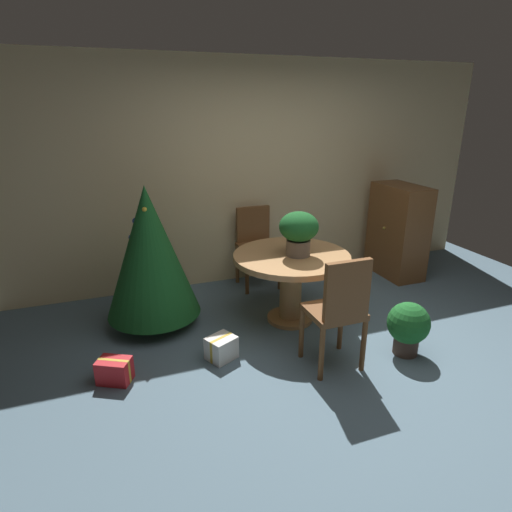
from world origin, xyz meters
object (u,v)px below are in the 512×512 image
Objects in this scene: wooden_chair_near at (339,308)px; holiday_tree at (150,252)px; gift_box_cream at (221,348)px; gift_box_red at (115,371)px; flower_vase at (299,230)px; potted_plant at (408,326)px; wooden_cabinet at (398,231)px; wooden_chair_far at (256,241)px; round_dining_table at (291,270)px.

holiday_tree is at bearing 135.22° from wooden_chair_near.
gift_box_cream reaches higher than gift_box_red.
gift_box_red is (-1.79, -0.42, -0.87)m from flower_vase.
wooden_chair_near is 0.76m from potted_plant.
holiday_tree is 2.91× the size of potted_plant.
wooden_cabinet reaches higher than gift_box_red.
wooden_chair_near reaches higher than wooden_chair_far.
flower_vase is 1.93m from wooden_cabinet.
round_dining_table is 3.74× the size of gift_box_red.
potted_plant is (0.70, -1.93, -0.27)m from wooden_chair_far.
wooden_chair_far reaches higher than gift_box_cream.
gift_box_cream is (-0.85, -1.44, -0.44)m from wooden_chair_far.
round_dining_table is 0.43m from flower_vase.
gift_box_red is at bearing -161.91° from wooden_cabinet.
wooden_chair_far is 3.17× the size of gift_box_cream.
potted_plant is at bearing -124.04° from wooden_cabinet.
wooden_chair_near is 3.34× the size of gift_box_cream.
wooden_cabinet is at bearing 41.71° from wooden_chair_near.
holiday_tree is (-1.30, 1.29, 0.21)m from wooden_chair_near.
wooden_chair_far reaches higher than potted_plant.
gift_box_cream is at bearing -152.57° from round_dining_table.
potted_plant reaches higher than gift_box_cream.
holiday_tree is at bearing 146.80° from potted_plant.
holiday_tree is (-1.35, 0.43, -0.20)m from flower_vase.
wooden_chair_far is 1.73m from gift_box_cream.
gift_box_red is at bearing -139.82° from wooden_chair_far.
flower_vase reaches higher than round_dining_table.
wooden_cabinet is at bearing 20.98° from round_dining_table.
gift_box_cream is (-0.90, -0.40, -0.86)m from flower_vase.
gift_box_red is 0.26× the size of wooden_cabinet.
gift_box_cream is at bearing -156.03° from flower_vase.
wooden_chair_near is at bearing -90.00° from round_dining_table.
gift_box_red is (-0.43, -0.85, -0.67)m from holiday_tree.
wooden_chair_far is (-0.05, 1.04, -0.42)m from flower_vase.
flower_vase is 2.03m from gift_box_red.
wooden_chair_near reaches higher than gift_box_cream.
gift_box_red is at bearing -165.00° from round_dining_table.
gift_box_cream is (-0.85, 0.47, -0.46)m from wooden_chair_near.
wooden_cabinet reaches higher than potted_plant.
gift_box_red is 2.49m from potted_plant.
flower_vase is 1.43m from holiday_tree.
wooden_cabinet is 1.97m from potted_plant.
wooden_chair_near is at bearing -93.17° from flower_vase.
wooden_cabinet is (1.79, 0.69, 0.04)m from round_dining_table.
wooden_chair_near is 2.40m from wooden_cabinet.
wooden_chair_far is at bearing 90.00° from round_dining_table.
wooden_chair_near is 2.05× the size of potted_plant.
wooden_cabinet is at bearing 18.09° from gift_box_red.
holiday_tree is 1.15m from gift_box_cream.
round_dining_table is 0.91m from wooden_chair_near.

